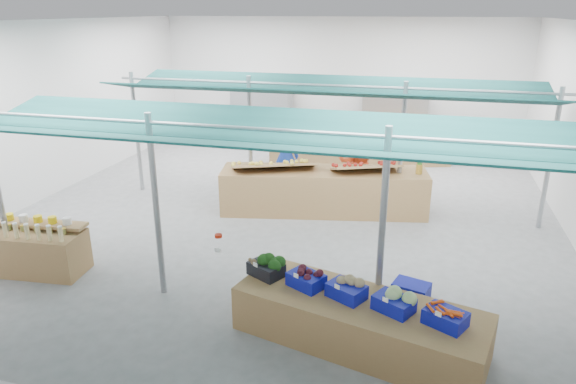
{
  "coord_description": "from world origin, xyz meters",
  "views": [
    {
      "loc": [
        2.93,
        -10.68,
        4.44
      ],
      "look_at": [
        0.49,
        -1.6,
        1.07
      ],
      "focal_mm": 32.0,
      "sensor_mm": 36.0,
      "label": 1
    }
  ],
  "objects_px": {
    "bottle_shelf": "(37,249)",
    "fruit_counter": "(323,191)",
    "crate_stack": "(410,301)",
    "vendor_left": "(286,157)",
    "vendor_right": "(357,162)",
    "veg_counter": "(358,322)"
  },
  "relations": [
    {
      "from": "crate_stack",
      "to": "bottle_shelf",
      "type": "bearing_deg",
      "value": -178.78
    },
    {
      "from": "crate_stack",
      "to": "vendor_right",
      "type": "xyz_separation_m",
      "value": [
        -1.52,
        5.08,
        0.62
      ]
    },
    {
      "from": "bottle_shelf",
      "to": "vendor_right",
      "type": "relative_size",
      "value": 0.95
    },
    {
      "from": "bottle_shelf",
      "to": "fruit_counter",
      "type": "xyz_separation_m",
      "value": [
        4.34,
        4.12,
        0.08
      ]
    },
    {
      "from": "vendor_left",
      "to": "bottle_shelf",
      "type": "bearing_deg",
      "value": 47.62
    },
    {
      "from": "fruit_counter",
      "to": "vendor_left",
      "type": "bearing_deg",
      "value": 126.11
    },
    {
      "from": "bottle_shelf",
      "to": "crate_stack",
      "type": "distance_m",
      "value": 6.46
    },
    {
      "from": "bottle_shelf",
      "to": "fruit_counter",
      "type": "relative_size",
      "value": 0.38
    },
    {
      "from": "veg_counter",
      "to": "crate_stack",
      "type": "bearing_deg",
      "value": 62.91
    },
    {
      "from": "bottle_shelf",
      "to": "veg_counter",
      "type": "xyz_separation_m",
      "value": [
        5.78,
        -0.64,
        -0.08
      ]
    },
    {
      "from": "crate_stack",
      "to": "vendor_right",
      "type": "distance_m",
      "value": 5.34
    },
    {
      "from": "veg_counter",
      "to": "crate_stack",
      "type": "distance_m",
      "value": 1.03
    },
    {
      "from": "bottle_shelf",
      "to": "vendor_right",
      "type": "bearing_deg",
      "value": 41.09
    },
    {
      "from": "fruit_counter",
      "to": "veg_counter",
      "type": "bearing_deg",
      "value": -84.47
    },
    {
      "from": "veg_counter",
      "to": "fruit_counter",
      "type": "xyz_separation_m",
      "value": [
        -1.45,
        4.76,
        0.16
      ]
    },
    {
      "from": "fruit_counter",
      "to": "bottle_shelf",
      "type": "bearing_deg",
      "value": -147.84
    },
    {
      "from": "bottle_shelf",
      "to": "veg_counter",
      "type": "relative_size",
      "value": 0.51
    },
    {
      "from": "veg_counter",
      "to": "fruit_counter",
      "type": "height_order",
      "value": "fruit_counter"
    },
    {
      "from": "bottle_shelf",
      "to": "vendor_right",
      "type": "xyz_separation_m",
      "value": [
        4.94,
        5.22,
        0.51
      ]
    },
    {
      "from": "fruit_counter",
      "to": "crate_stack",
      "type": "distance_m",
      "value": 4.52
    },
    {
      "from": "crate_stack",
      "to": "vendor_left",
      "type": "relative_size",
      "value": 0.33
    },
    {
      "from": "veg_counter",
      "to": "crate_stack",
      "type": "relative_size",
      "value": 5.61
    }
  ]
}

